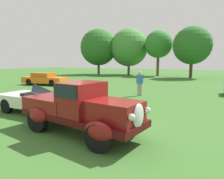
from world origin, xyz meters
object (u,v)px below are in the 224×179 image
feature_pickup_truck (80,107)px  show_car_orange (44,79)px  neighbor_convertible (41,100)px  spectator_between_cars (140,83)px

feature_pickup_truck → show_car_orange: feature_pickup_truck is taller
neighbor_convertible → spectator_between_cars: spectator_between_cars is taller
feature_pickup_truck → spectator_between_cars: 7.93m
spectator_between_cars → neighbor_convertible: bearing=-110.4°
feature_pickup_truck → neighbor_convertible: bearing=157.1°
feature_pickup_truck → spectator_between_cars: feature_pickup_truck is taller
feature_pickup_truck → show_car_orange: (-11.71, 9.81, -0.27)m
feature_pickup_truck → show_car_orange: 15.28m
show_car_orange → spectator_between_cars: size_ratio=2.82×
spectator_between_cars → show_car_orange: bearing=170.1°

